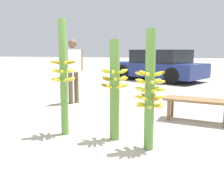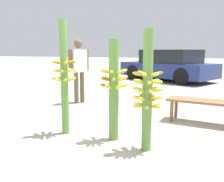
{
  "view_description": "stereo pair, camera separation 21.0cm",
  "coord_description": "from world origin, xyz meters",
  "px_view_note": "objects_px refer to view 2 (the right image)",
  "views": [
    {
      "loc": [
        0.98,
        -3.04,
        1.27
      ],
      "look_at": [
        -0.02,
        0.48,
        0.68
      ],
      "focal_mm": 40.0,
      "sensor_mm": 36.0,
      "label": 1
    },
    {
      "loc": [
        1.18,
        -2.98,
        1.27
      ],
      "look_at": [
        -0.02,
        0.48,
        0.68
      ],
      "focal_mm": 40.0,
      "sensor_mm": 36.0,
      "label": 2
    }
  ],
  "objects_px": {
    "vendor_person": "(79,65)",
    "parked_car": "(169,66)",
    "banana_stalk_center": "(114,89)",
    "banana_stalk_right": "(147,91)",
    "market_bench": "(201,104)",
    "banana_stalk_left": "(64,77)"
  },
  "relations": [
    {
      "from": "banana_stalk_center",
      "to": "parked_car",
      "type": "distance_m",
      "value": 7.5
    },
    {
      "from": "banana_stalk_center",
      "to": "banana_stalk_right",
      "type": "distance_m",
      "value": 0.57
    },
    {
      "from": "banana_stalk_left",
      "to": "parked_car",
      "type": "xyz_separation_m",
      "value": [
        0.7,
        7.49,
        -0.25
      ]
    },
    {
      "from": "banana_stalk_left",
      "to": "banana_stalk_right",
      "type": "bearing_deg",
      "value": -10.52
    },
    {
      "from": "vendor_person",
      "to": "banana_stalk_left",
      "type": "bearing_deg",
      "value": -129.34
    },
    {
      "from": "vendor_person",
      "to": "market_bench",
      "type": "distance_m",
      "value": 2.99
    },
    {
      "from": "banana_stalk_left",
      "to": "parked_car",
      "type": "height_order",
      "value": "banana_stalk_left"
    },
    {
      "from": "vendor_person",
      "to": "banana_stalk_right",
      "type": "bearing_deg",
      "value": -108.54
    },
    {
      "from": "banana_stalk_left",
      "to": "vendor_person",
      "type": "bearing_deg",
      "value": 111.16
    },
    {
      "from": "banana_stalk_center",
      "to": "market_bench",
      "type": "height_order",
      "value": "banana_stalk_center"
    },
    {
      "from": "banana_stalk_left",
      "to": "parked_car",
      "type": "relative_size",
      "value": 0.4
    },
    {
      "from": "banana_stalk_right",
      "to": "market_bench",
      "type": "distance_m",
      "value": 1.71
    },
    {
      "from": "market_bench",
      "to": "banana_stalk_right",
      "type": "bearing_deg",
      "value": -104.04
    },
    {
      "from": "banana_stalk_right",
      "to": "vendor_person",
      "type": "relative_size",
      "value": 1.0
    },
    {
      "from": "banana_stalk_center",
      "to": "banana_stalk_right",
      "type": "height_order",
      "value": "banana_stalk_right"
    },
    {
      "from": "banana_stalk_left",
      "to": "market_bench",
      "type": "xyz_separation_m",
      "value": [
        1.98,
        1.27,
        -0.53
      ]
    },
    {
      "from": "vendor_person",
      "to": "parked_car",
      "type": "relative_size",
      "value": 0.36
    },
    {
      "from": "market_bench",
      "to": "parked_car",
      "type": "bearing_deg",
      "value": 111.29
    },
    {
      "from": "market_bench",
      "to": "parked_car",
      "type": "distance_m",
      "value": 6.36
    },
    {
      "from": "vendor_person",
      "to": "parked_car",
      "type": "xyz_separation_m",
      "value": [
        1.52,
        5.36,
        -0.29
      ]
    },
    {
      "from": "market_bench",
      "to": "parked_car",
      "type": "relative_size",
      "value": 0.28
    },
    {
      "from": "banana_stalk_right",
      "to": "market_bench",
      "type": "relative_size",
      "value": 1.27
    }
  ]
}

